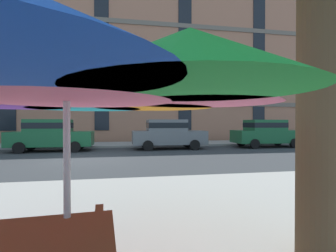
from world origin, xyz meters
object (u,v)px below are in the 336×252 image
(sedan_green_midblock, at_px, (266,133))
(patio_umbrella, at_px, (66,79))
(sedan_green, at_px, (51,134))
(sedan_gray, at_px, (168,133))

(sedan_green_midblock, height_order, patio_umbrella, patio_umbrella)
(sedan_green, bearing_deg, sedan_gray, 0.00)
(sedan_green_midblock, bearing_deg, patio_umbrella, -127.59)
(sedan_green, height_order, sedan_gray, same)
(sedan_gray, distance_m, sedan_green_midblock, 6.53)
(sedan_gray, bearing_deg, patio_umbrella, -104.36)
(sedan_green, bearing_deg, sedan_green_midblock, 0.00)
(sedan_gray, distance_m, patio_umbrella, 13.15)
(sedan_gray, bearing_deg, sedan_green_midblock, 0.00)
(patio_umbrella, bearing_deg, sedan_gray, 75.64)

